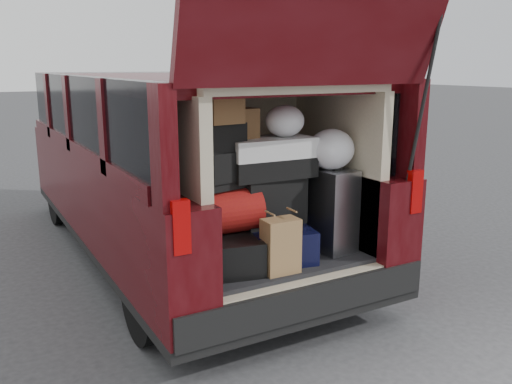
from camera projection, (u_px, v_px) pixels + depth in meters
ground at (282, 336)px, 3.83m from camera, size 80.00×80.00×0.00m
minivan at (181, 167)px, 5.20m from camera, size 1.90×5.35×2.77m
load_floor at (262, 286)px, 4.00m from camera, size 1.24×1.05×0.55m
black_hardshell at (224, 251)px, 3.61m from camera, size 0.52×0.64×0.23m
navy_hardshell at (276, 241)px, 3.79m from camera, size 0.53×0.60×0.23m
silver_roller at (328, 209)px, 3.93m from camera, size 0.28×0.42×0.60m
kraft_bag at (281, 246)px, 3.49m from camera, size 0.24×0.15×0.36m
red_duffel at (225, 211)px, 3.58m from camera, size 0.48×0.32×0.30m
black_soft_case at (269, 200)px, 3.79m from camera, size 0.47×0.29×0.33m
backpack at (221, 156)px, 3.51m from camera, size 0.33×0.24×0.43m
twotone_duffel at (269, 158)px, 3.72m from camera, size 0.62×0.33×0.27m
grocery_sack_lower at (221, 106)px, 3.41m from camera, size 0.26×0.22×0.21m
grocery_sack_upper at (241, 123)px, 3.64m from camera, size 0.23×0.20×0.20m
plastic_bag_center at (285, 121)px, 3.70m from camera, size 0.28×0.26×0.22m
plastic_bag_right at (331, 149)px, 3.81m from camera, size 0.37×0.35×0.29m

